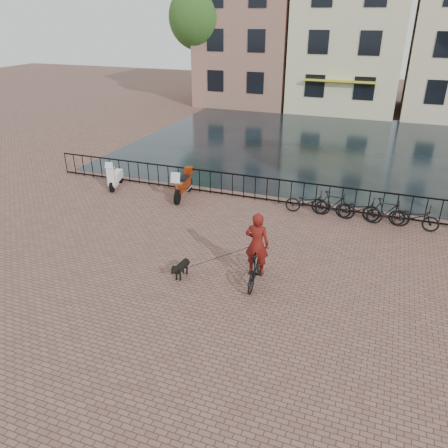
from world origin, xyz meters
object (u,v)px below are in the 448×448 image
(motorcycle, at_px, (183,182))
(scooter, at_px, (115,172))
(cyclist, at_px, (257,253))
(dog, at_px, (182,268))

(motorcycle, relative_size, scooter, 1.29)
(cyclist, xyz_separation_m, scooter, (-8.04, 5.22, -0.27))
(cyclist, height_order, motorcycle, cyclist)
(dog, distance_m, scooter, 8.21)
(cyclist, xyz_separation_m, motorcycle, (-4.72, 5.17, -0.27))
(dog, bearing_deg, motorcycle, 119.65)
(motorcycle, xyz_separation_m, scooter, (-3.31, 0.05, -0.01))
(scooter, bearing_deg, dog, -59.13)
(cyclist, height_order, scooter, cyclist)
(scooter, bearing_deg, cyclist, -48.34)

